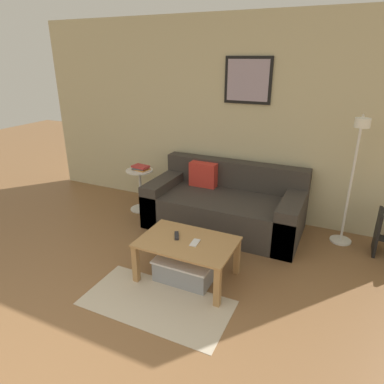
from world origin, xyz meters
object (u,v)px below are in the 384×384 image
(remote_control, at_px, (177,236))
(cell_phone, at_px, (195,243))
(storage_bin, at_px, (186,268))
(side_table, at_px, (140,186))
(couch, at_px, (225,206))
(coffee_table, at_px, (187,247))
(book_stack, at_px, (140,168))
(floor_lamp, at_px, (353,174))

(remote_control, distance_m, cell_phone, 0.22)
(storage_bin, xyz_separation_m, remote_control, (-0.12, 0.05, 0.30))
(side_table, bearing_deg, couch, 1.31)
(coffee_table, bearing_deg, book_stack, 137.31)
(coffee_table, relative_size, storage_bin, 1.61)
(side_table, xyz_separation_m, cell_phone, (1.39, -1.19, 0.06))
(couch, xyz_separation_m, cell_phone, (0.14, -1.21, 0.13))
(floor_lamp, relative_size, cell_phone, 10.72)
(floor_lamp, relative_size, remote_control, 10.01)
(coffee_table, xyz_separation_m, cell_phone, (0.08, -0.00, 0.08))
(storage_bin, distance_m, side_table, 1.78)
(book_stack, height_order, remote_control, book_stack)
(book_stack, bearing_deg, coffee_table, -42.69)
(storage_bin, distance_m, cell_phone, 0.31)
(side_table, bearing_deg, book_stack, 65.62)
(coffee_table, relative_size, remote_control, 6.12)
(floor_lamp, xyz_separation_m, side_table, (-2.65, -0.10, -0.53))
(couch, distance_m, side_table, 1.26)
(floor_lamp, distance_m, cell_phone, 1.86)
(remote_control, bearing_deg, side_table, 107.23)
(storage_bin, xyz_separation_m, book_stack, (-1.29, 1.21, 0.51))
(remote_control, bearing_deg, cell_phone, -38.33)
(floor_lamp, relative_size, book_stack, 6.20)
(couch, distance_m, storage_bin, 1.24)
(couch, relative_size, cell_phone, 13.63)
(book_stack, bearing_deg, side_table, -114.38)
(coffee_table, bearing_deg, cell_phone, -2.63)
(cell_phone, bearing_deg, side_table, 135.14)
(side_table, height_order, remote_control, side_table)
(coffee_table, distance_m, remote_control, 0.16)
(couch, xyz_separation_m, floor_lamp, (1.40, 0.07, 0.61))
(couch, xyz_separation_m, storage_bin, (0.05, -1.23, -0.17))
(couch, bearing_deg, cell_phone, -83.55)
(remote_control, bearing_deg, storage_bin, -50.37)
(couch, relative_size, coffee_table, 2.08)
(side_table, bearing_deg, cell_phone, -40.43)
(book_stack, xyz_separation_m, cell_phone, (1.38, -1.20, -0.21))
(book_stack, bearing_deg, storage_bin, -43.24)
(storage_bin, bearing_deg, floor_lamp, 43.80)
(couch, bearing_deg, side_table, -178.69)
(couch, height_order, remote_control, couch)
(book_stack, height_order, cell_phone, book_stack)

